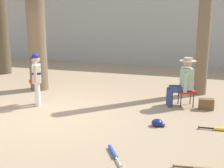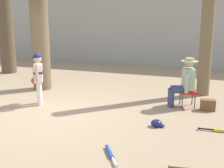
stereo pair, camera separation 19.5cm
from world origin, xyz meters
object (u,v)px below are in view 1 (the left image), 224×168
at_px(tree_behind_spectator, 204,24).
at_px(batting_helmet_navy, 157,123).
at_px(bat_blue_youth, 114,153).
at_px(tree_far_left, 0,18).
at_px(folding_stool, 186,91).
at_px(seated_spectator, 183,80).
at_px(young_ballplayer, 36,76).
at_px(handbag_beside_stool, 206,104).
at_px(bat_yellow_trainer, 222,129).

distance_m(tree_behind_spectator, batting_helmet_navy, 3.50).
bearing_deg(bat_blue_youth, tree_far_left, 138.74).
bearing_deg(tree_behind_spectator, folding_stool, -103.69).
xyz_separation_m(tree_behind_spectator, tree_far_left, (-7.20, 0.90, 0.11)).
height_order(seated_spectator, batting_helmet_navy, seated_spectator).
relative_size(young_ballplayer, batting_helmet_navy, 4.76).
xyz_separation_m(folding_stool, handbag_beside_stool, (0.49, -0.16, -0.23)).
distance_m(handbag_beside_stool, bat_yellow_trainer, 1.33).
height_order(seated_spectator, bat_yellow_trainer, seated_spectator).
height_order(folding_stool, bat_yellow_trainer, folding_stool).
relative_size(young_ballplayer, seated_spectator, 1.09).
relative_size(young_ballplayer, bat_blue_youth, 2.04).
xyz_separation_m(bat_yellow_trainer, bat_blue_youth, (-1.73, -1.59, 0.00)).
height_order(seated_spectator, bat_blue_youth, seated_spectator).
relative_size(tree_behind_spectator, seated_spectator, 3.65).
bearing_deg(bat_yellow_trainer, folding_stool, 118.44).
bearing_deg(seated_spectator, young_ballplayer, -164.04).
bearing_deg(tree_far_left, handbag_beside_stool, -17.52).
relative_size(folding_stool, batting_helmet_navy, 1.81).
distance_m(folding_stool, bat_yellow_trainer, 1.68).
height_order(bat_yellow_trainer, batting_helmet_navy, batting_helmet_navy).
bearing_deg(batting_helmet_navy, bat_yellow_trainer, 5.23).
bearing_deg(batting_helmet_navy, tree_behind_spectator, 74.82).
relative_size(handbag_beside_stool, bat_yellow_trainer, 0.47).
height_order(folding_stool, handbag_beside_stool, folding_stool).
distance_m(young_ballplayer, batting_helmet_navy, 3.20).
relative_size(tree_far_left, batting_helmet_navy, 17.91).
xyz_separation_m(young_ballplayer, tree_far_left, (-3.35, 3.18, 1.32)).
distance_m(folding_stool, batting_helmet_navy, 1.66).
bearing_deg(tree_far_left, bat_yellow_trainer, -25.27).
height_order(handbag_beside_stool, bat_blue_youth, handbag_beside_stool).
xyz_separation_m(tree_far_left, bat_blue_youth, (5.95, -5.22, -2.04)).
distance_m(seated_spectator, handbag_beside_stool, 0.78).
xyz_separation_m(folding_stool, bat_blue_youth, (-0.94, -3.04, -0.33)).
relative_size(tree_behind_spectator, tree_far_left, 0.89).
relative_size(young_ballplayer, tree_far_left, 0.27).
distance_m(handbag_beside_stool, batting_helmet_navy, 1.70).
bearing_deg(batting_helmet_navy, seated_spectator, 76.63).
height_order(tree_behind_spectator, batting_helmet_navy, tree_behind_spectator).
distance_m(seated_spectator, bat_yellow_trainer, 1.78).
bearing_deg(seated_spectator, folding_stool, 16.11).
bearing_deg(bat_blue_youth, folding_stool, 72.85).
bearing_deg(batting_helmet_navy, folding_stool, 73.61).
bearing_deg(folding_stool, tree_far_left, 162.50).
relative_size(handbag_beside_stool, bat_blue_youth, 0.53).
bearing_deg(folding_stool, bat_yellow_trainer, -61.56).
distance_m(seated_spectator, batting_helmet_navy, 1.68).
relative_size(folding_stool, seated_spectator, 0.41).
height_order(tree_far_left, bat_blue_youth, tree_far_left).
distance_m(tree_behind_spectator, tree_far_left, 7.25).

